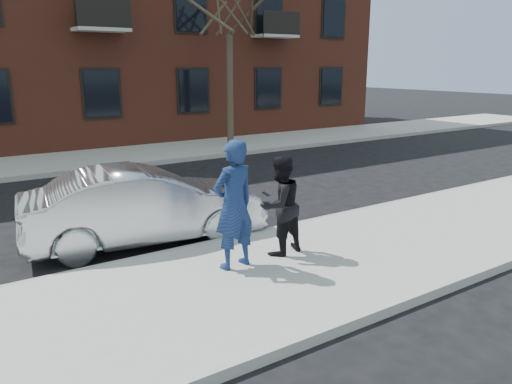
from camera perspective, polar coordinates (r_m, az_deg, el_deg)
ground at (r=8.83m, az=8.69°, el=-7.43°), size 100.00×100.00×0.00m
near_sidewalk at (r=8.64m, az=9.82°, el=-7.46°), size 50.00×3.50×0.15m
near_curb at (r=9.93m, az=2.69°, el=-4.33°), size 50.00×0.10×0.15m
far_sidewalk at (r=18.43m, az=-15.47°, el=3.90°), size 50.00×3.50×0.15m
far_curb at (r=16.75m, az=-13.51°, el=3.02°), size 50.00×0.10×0.15m
street_tree at (r=19.91m, az=-3.13°, el=20.89°), size 3.60×3.60×6.80m
silver_sedan at (r=9.47m, az=-12.60°, el=-1.53°), size 4.53×2.11×1.44m
man_hoodie at (r=7.67m, az=-2.56°, el=-1.48°), size 0.80×0.59×2.03m
man_peacoat at (r=8.28m, az=2.77°, el=-1.53°), size 0.90×0.74×1.68m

